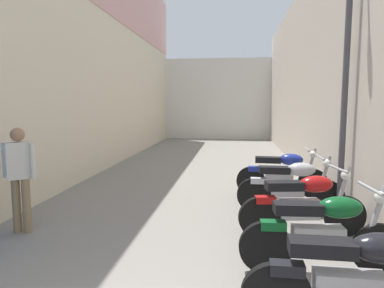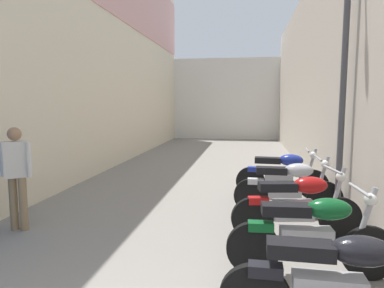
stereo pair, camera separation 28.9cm
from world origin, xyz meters
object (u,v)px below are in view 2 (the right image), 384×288
(motorcycle_fifth, at_px, (288,186))
(pedestrian_mid_alley, at_px, (16,171))
(motorcycle_second, at_px, (337,283))
(motorcycle_third, at_px, (312,233))
(motorcycle_sixth, at_px, (282,173))
(street_lamp, at_px, (340,35))
(motorcycle_fourth, at_px, (297,204))

(motorcycle_fifth, relative_size, pedestrian_mid_alley, 1.18)
(motorcycle_second, xyz_separation_m, motorcycle_fifth, (0.00, 3.30, 0.00))
(pedestrian_mid_alley, bearing_deg, motorcycle_third, -10.91)
(motorcycle_second, xyz_separation_m, pedestrian_mid_alley, (-4.13, 1.87, 0.42))
(motorcycle_third, height_order, motorcycle_sixth, same)
(motorcycle_second, relative_size, street_lamp, 0.36)
(motorcycle_third, bearing_deg, motorcycle_second, -90.00)
(motorcycle_second, xyz_separation_m, street_lamp, (0.71, 3.17, 2.49))
(motorcycle_fourth, relative_size, street_lamp, 0.36)
(motorcycle_third, distance_m, motorcycle_sixth, 3.32)
(motorcycle_sixth, distance_m, street_lamp, 2.86)
(street_lamp, bearing_deg, motorcycle_second, -102.56)
(motorcycle_fourth, relative_size, motorcycle_sixth, 0.99)
(motorcycle_second, distance_m, pedestrian_mid_alley, 4.55)
(motorcycle_sixth, xyz_separation_m, street_lamp, (0.71, -1.22, 2.49))
(motorcycle_second, bearing_deg, pedestrian_mid_alley, 155.67)
(motorcycle_fourth, height_order, motorcycle_fifth, same)
(motorcycle_second, xyz_separation_m, motorcycle_sixth, (-0.00, 4.39, 0.00))
(pedestrian_mid_alley, relative_size, street_lamp, 0.30)
(motorcycle_second, bearing_deg, motorcycle_sixth, 90.00)
(motorcycle_fifth, height_order, motorcycle_sixth, same)
(motorcycle_fifth, distance_m, pedestrian_mid_alley, 4.39)
(motorcycle_third, bearing_deg, motorcycle_fourth, 90.01)
(motorcycle_second, height_order, pedestrian_mid_alley, pedestrian_mid_alley)
(motorcycle_second, height_order, street_lamp, street_lamp)
(motorcycle_second, height_order, motorcycle_fourth, same)
(street_lamp, bearing_deg, motorcycle_third, -108.61)
(motorcycle_third, bearing_deg, pedestrian_mid_alley, 169.09)
(motorcycle_sixth, bearing_deg, motorcycle_fourth, -90.00)
(motorcycle_third, distance_m, street_lamp, 3.33)
(motorcycle_fifth, height_order, street_lamp, street_lamp)
(motorcycle_second, xyz_separation_m, motorcycle_fourth, (-0.00, 2.17, 0.00))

